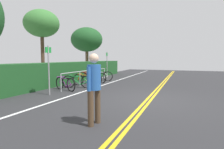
{
  "coord_description": "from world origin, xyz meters",
  "views": [
    {
      "loc": [
        -6.96,
        -1.22,
        1.57
      ],
      "look_at": [
        2.44,
        2.49,
        0.69
      ],
      "focal_mm": 29.44,
      "sensor_mm": 36.0,
      "label": 1
    }
  ],
  "objects_px": {
    "tree_far_right": "(87,40)",
    "sign_post_far": "(107,62)",
    "pedestrian": "(94,84)",
    "bicycle_5": "(101,76)",
    "bicycle_1": "(78,82)",
    "bicycle_2": "(86,80)",
    "sign_post_near": "(49,65)",
    "bike_rack": "(87,74)",
    "bicycle_4": "(97,77)",
    "bicycle_0": "(65,84)",
    "bicycle_3": "(90,78)",
    "tree_mid": "(42,24)"
  },
  "relations": [
    {
      "from": "bicycle_0",
      "to": "sign_post_far",
      "type": "xyz_separation_m",
      "value": [
        5.64,
        0.14,
        0.94
      ]
    },
    {
      "from": "sign_post_far",
      "to": "bicycle_0",
      "type": "bearing_deg",
      "value": -178.58
    },
    {
      "from": "bicycle_1",
      "to": "bicycle_2",
      "type": "height_order",
      "value": "bicycle_1"
    },
    {
      "from": "tree_far_right",
      "to": "sign_post_far",
      "type": "bearing_deg",
      "value": -128.55
    },
    {
      "from": "bicycle_0",
      "to": "pedestrian",
      "type": "height_order",
      "value": "pedestrian"
    },
    {
      "from": "bicycle_5",
      "to": "sign_post_near",
      "type": "xyz_separation_m",
      "value": [
        -5.4,
        -0.05,
        0.95
      ]
    },
    {
      "from": "bicycle_3",
      "to": "bicycle_0",
      "type": "bearing_deg",
      "value": 178.17
    },
    {
      "from": "bicycle_0",
      "to": "bicycle_1",
      "type": "height_order",
      "value": "bicycle_1"
    },
    {
      "from": "tree_mid",
      "to": "bicycle_0",
      "type": "bearing_deg",
      "value": -125.17
    },
    {
      "from": "bicycle_0",
      "to": "sign_post_far",
      "type": "bearing_deg",
      "value": 1.42
    },
    {
      "from": "sign_post_near",
      "to": "tree_mid",
      "type": "height_order",
      "value": "tree_mid"
    },
    {
      "from": "bike_rack",
      "to": "pedestrian",
      "type": "height_order",
      "value": "pedestrian"
    },
    {
      "from": "bicycle_3",
      "to": "tree_far_right",
      "type": "relative_size",
      "value": 0.38
    },
    {
      "from": "bicycle_5",
      "to": "pedestrian",
      "type": "relative_size",
      "value": 0.95
    },
    {
      "from": "bicycle_2",
      "to": "bicycle_4",
      "type": "height_order",
      "value": "bicycle_4"
    },
    {
      "from": "bicycle_3",
      "to": "bicycle_4",
      "type": "height_order",
      "value": "bicycle_3"
    },
    {
      "from": "bicycle_3",
      "to": "sign_post_near",
      "type": "relative_size",
      "value": 0.82
    },
    {
      "from": "sign_post_near",
      "to": "tree_far_right",
      "type": "bearing_deg",
      "value": 19.94
    },
    {
      "from": "sign_post_near",
      "to": "sign_post_far",
      "type": "bearing_deg",
      "value": 1.79
    },
    {
      "from": "pedestrian",
      "to": "bike_rack",
      "type": "bearing_deg",
      "value": 30.58
    },
    {
      "from": "bicycle_2",
      "to": "sign_post_far",
      "type": "xyz_separation_m",
      "value": [
        3.89,
        0.34,
        0.93
      ]
    },
    {
      "from": "bicycle_2",
      "to": "pedestrian",
      "type": "distance_m",
      "value": 6.45
    },
    {
      "from": "pedestrian",
      "to": "bicycle_5",
      "type": "bearing_deg",
      "value": 23.91
    },
    {
      "from": "bicycle_5",
      "to": "tree_mid",
      "type": "bearing_deg",
      "value": 112.04
    },
    {
      "from": "bicycle_5",
      "to": "bicycle_0",
      "type": "bearing_deg",
      "value": 179.61
    },
    {
      "from": "bicycle_4",
      "to": "bicycle_5",
      "type": "xyz_separation_m",
      "value": [
        0.9,
        0.1,
        -0.0
      ]
    },
    {
      "from": "bicycle_2",
      "to": "bicycle_3",
      "type": "height_order",
      "value": "bicycle_3"
    },
    {
      "from": "bicycle_1",
      "to": "bicycle_2",
      "type": "bearing_deg",
      "value": -0.66
    },
    {
      "from": "bicycle_3",
      "to": "tree_far_right",
      "type": "distance_m",
      "value": 7.34
    },
    {
      "from": "bike_rack",
      "to": "bicycle_2",
      "type": "bearing_deg",
      "value": -160.59
    },
    {
      "from": "bicycle_4",
      "to": "tree_mid",
      "type": "bearing_deg",
      "value": 99.21
    },
    {
      "from": "pedestrian",
      "to": "tree_far_right",
      "type": "relative_size",
      "value": 0.37
    },
    {
      "from": "tree_far_right",
      "to": "bicycle_4",
      "type": "bearing_deg",
      "value": -144.84
    },
    {
      "from": "bicycle_2",
      "to": "bike_rack",
      "type": "bearing_deg",
      "value": 19.41
    },
    {
      "from": "bike_rack",
      "to": "bicycle_2",
      "type": "xyz_separation_m",
      "value": [
        -0.36,
        -0.13,
        -0.32
      ]
    },
    {
      "from": "tree_mid",
      "to": "bicycle_1",
      "type": "bearing_deg",
      "value": -114.32
    },
    {
      "from": "bicycle_1",
      "to": "bicycle_3",
      "type": "distance_m",
      "value": 1.58
    },
    {
      "from": "bicycle_4",
      "to": "bicycle_5",
      "type": "relative_size",
      "value": 1.0
    },
    {
      "from": "tree_far_right",
      "to": "bicycle_1",
      "type": "bearing_deg",
      "value": -154.25
    },
    {
      "from": "bicycle_0",
      "to": "bicycle_1",
      "type": "relative_size",
      "value": 0.95
    },
    {
      "from": "bike_rack",
      "to": "sign_post_far",
      "type": "height_order",
      "value": "sign_post_far"
    },
    {
      "from": "bicycle_2",
      "to": "sign_post_near",
      "type": "xyz_separation_m",
      "value": [
        -2.99,
        0.12,
        0.95
      ]
    },
    {
      "from": "bicycle_2",
      "to": "bicycle_4",
      "type": "xyz_separation_m",
      "value": [
        1.51,
        0.07,
        0.0
      ]
    },
    {
      "from": "bicycle_0",
      "to": "tree_far_right",
      "type": "relative_size",
      "value": 0.34
    },
    {
      "from": "bicycle_0",
      "to": "bicycle_2",
      "type": "xyz_separation_m",
      "value": [
        1.75,
        -0.2,
        0.01
      ]
    },
    {
      "from": "bike_rack",
      "to": "pedestrian",
      "type": "xyz_separation_m",
      "value": [
        -5.85,
        -3.46,
        0.32
      ]
    },
    {
      "from": "bicycle_2",
      "to": "bicycle_3",
      "type": "bearing_deg",
      "value": 9.99
    },
    {
      "from": "bike_rack",
      "to": "pedestrian",
      "type": "bearing_deg",
      "value": -149.42
    },
    {
      "from": "bicycle_4",
      "to": "pedestrian",
      "type": "height_order",
      "value": "pedestrian"
    },
    {
      "from": "sign_post_near",
      "to": "sign_post_far",
      "type": "height_order",
      "value": "sign_post_near"
    }
  ]
}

